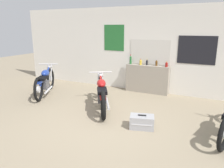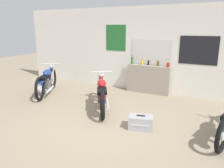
# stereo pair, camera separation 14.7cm
# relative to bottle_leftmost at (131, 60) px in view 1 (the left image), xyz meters

# --- Properties ---
(ground_plane) EXTENTS (24.00, 24.00, 0.00)m
(ground_plane) POSITION_rel_bottle_leftmost_xyz_m (0.45, -2.82, -1.06)
(ground_plane) COLOR gray
(wall_back) EXTENTS (10.00, 0.07, 2.80)m
(wall_back) POSITION_rel_bottle_leftmost_xyz_m (0.46, 0.18, 0.34)
(wall_back) COLOR silver
(wall_back) RESTS_ON ground_plane
(sill_counter) EXTENTS (1.43, 0.28, 0.92)m
(sill_counter) POSITION_rel_bottle_leftmost_xyz_m (0.61, -0.00, -0.60)
(sill_counter) COLOR gray
(sill_counter) RESTS_ON ground_plane
(bottle_leftmost) EXTENTS (0.07, 0.07, 0.32)m
(bottle_leftmost) POSITION_rel_bottle_leftmost_xyz_m (0.00, 0.00, 0.00)
(bottle_leftmost) COLOR #23662D
(bottle_leftmost) RESTS_ON sill_counter
(bottle_left_center) EXTENTS (0.08, 0.08, 0.20)m
(bottle_left_center) POSITION_rel_bottle_leftmost_xyz_m (0.36, -0.01, -0.05)
(bottle_left_center) COLOR gold
(bottle_left_center) RESTS_ON sill_counter
(bottle_center) EXTENTS (0.06, 0.06, 0.20)m
(bottle_center) POSITION_rel_bottle_leftmost_xyz_m (0.56, 0.05, -0.05)
(bottle_center) COLOR black
(bottle_center) RESTS_ON sill_counter
(bottle_right_center) EXTENTS (0.07, 0.07, 0.21)m
(bottle_right_center) POSITION_rel_bottle_leftmost_xyz_m (0.88, 0.02, -0.05)
(bottle_right_center) COLOR #5B3814
(bottle_right_center) RESTS_ON sill_counter
(bottle_rightmost) EXTENTS (0.08, 0.08, 0.17)m
(bottle_rightmost) POSITION_rel_bottle_leftmost_xyz_m (1.22, -0.02, -0.07)
(bottle_rightmost) COLOR maroon
(bottle_rightmost) RESTS_ON sill_counter
(motorcycle_red) EXTENTS (1.24, 1.96, 0.89)m
(motorcycle_red) POSITION_rel_bottle_leftmost_xyz_m (-0.04, -1.98, -0.64)
(motorcycle_red) COLOR black
(motorcycle_red) RESTS_ON ground_plane
(motorcycle_blue) EXTENTS (1.04, 1.90, 0.93)m
(motorcycle_blue) POSITION_rel_bottle_leftmost_xyz_m (-2.29, -1.67, -0.62)
(motorcycle_blue) COLOR black
(motorcycle_blue) RESTS_ON ground_plane
(hard_case_silver) EXTENTS (0.58, 0.45, 0.31)m
(hard_case_silver) POSITION_rel_bottle_leftmost_xyz_m (1.32, -2.66, -0.92)
(hard_case_silver) COLOR #9E9EA3
(hard_case_silver) RESTS_ON ground_plane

